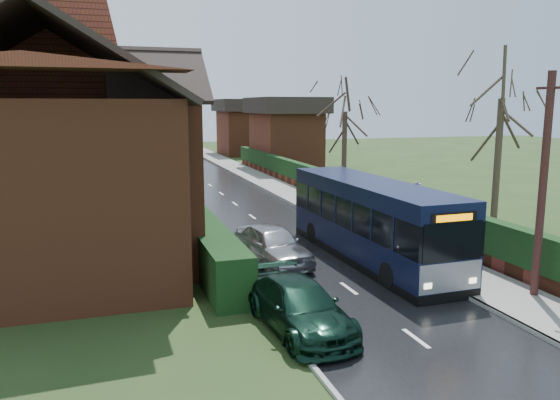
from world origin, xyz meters
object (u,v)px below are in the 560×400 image
object	(u,v)px
bus	(371,222)
telegraph_pole	(543,187)
car_green	(300,307)
car_silver	(272,244)
brick_house	(63,144)
bus_stop_sign	(417,208)

from	to	relation	value
bus	telegraph_pole	size ratio (longest dim) A/B	1.47
telegraph_pole	car_green	bearing A→B (deg)	164.95
bus	car_silver	size ratio (longest dim) A/B	2.31
brick_house	bus	distance (m)	11.98
brick_house	telegraph_pole	bearing A→B (deg)	-34.08
car_silver	telegraph_pole	world-z (taller)	telegraph_pole
bus	car_silver	xyz separation A→B (m)	(-3.70, 0.67, -0.76)
brick_house	car_silver	xyz separation A→B (m)	(7.23, -3.28, -3.64)
telegraph_pole	car_silver	bearing A→B (deg)	122.10
car_green	telegraph_pole	size ratio (longest dim) A/B	0.65
car_silver	telegraph_pole	bearing A→B (deg)	-50.31
car_silver	car_green	distance (m)	6.13
car_silver	bus_stop_sign	bearing A→B (deg)	-17.03
bus	bus_stop_sign	distance (m)	1.87
brick_house	car_green	xyz separation A→B (m)	(6.13, -9.32, -3.73)
car_silver	car_green	size ratio (longest dim) A/B	0.98
bus_stop_sign	telegraph_pole	bearing A→B (deg)	-74.46
bus	bus_stop_sign	xyz separation A→B (m)	(1.80, -0.25, 0.46)
car_green	telegraph_pole	bearing A→B (deg)	-3.93
car_silver	telegraph_pole	xyz separation A→B (m)	(6.51, -6.02, 2.71)
brick_house	car_green	world-z (taller)	brick_house
bus_stop_sign	car_silver	bearing A→B (deg)	174.87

